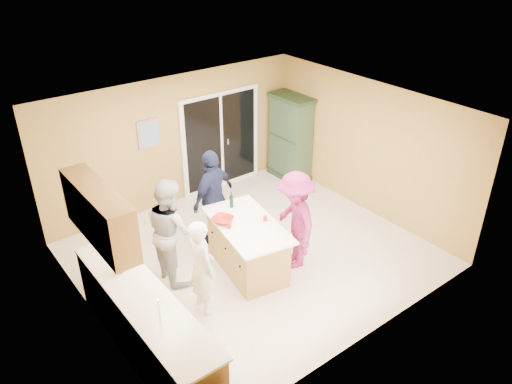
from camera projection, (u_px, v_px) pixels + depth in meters
floor at (253, 255)px, 8.68m from camera, size 5.50×5.50×0.00m
ceiling at (252, 112)px, 7.43m from camera, size 5.50×5.00×0.10m
wall_back at (175, 141)px, 9.79m from camera, size 5.50×0.10×2.60m
wall_front at (372, 263)px, 6.32m from camera, size 5.50×0.10×2.60m
wall_left at (87, 249)px, 6.58m from camera, size 0.10×5.00×2.60m
wall_right at (367, 147)px, 9.53m from camera, size 0.10×5.00×2.60m
left_cabinet_run at (151, 332)px, 6.42m from camera, size 0.65×3.05×1.24m
upper_cabinets at (99, 214)px, 6.26m from camera, size 0.35×1.60×0.75m
sliding_door at (221, 141)px, 10.45m from camera, size 1.90×0.07×2.10m
framed_picture at (149, 134)px, 9.33m from camera, size 0.46×0.04×0.56m
kitchen_island at (247, 248)px, 8.14m from camera, size 1.18×1.81×0.88m
green_hutch at (290, 139)px, 10.89m from camera, size 0.54×1.03×1.88m
woman_white at (202, 267)px, 7.13m from camera, size 0.40×0.58×1.52m
woman_grey at (171, 230)px, 7.76m from camera, size 0.70×0.88×1.75m
woman_navy at (213, 197)px, 8.68m from camera, size 1.12×0.75×1.76m
woman_magenta at (295, 220)px, 8.06m from camera, size 0.96×1.24×1.70m
serving_bowl at (222, 220)px, 7.95m from camera, size 0.44×0.44×0.08m
tulip_vase at (119, 261)px, 6.64m from camera, size 0.21×0.16×0.37m
tumbler_near at (229, 225)px, 7.79m from camera, size 0.08×0.08×0.10m
tumbler_far at (265, 219)px, 7.96m from camera, size 0.07×0.07×0.09m
wine_bottle at (232, 201)px, 8.32m from camera, size 0.07×0.07×0.29m
white_plate at (263, 219)px, 8.03m from camera, size 0.23×0.23×0.01m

